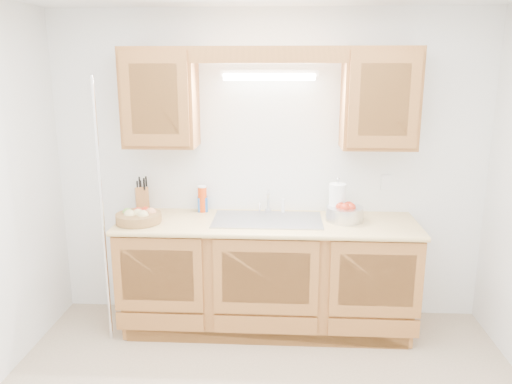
# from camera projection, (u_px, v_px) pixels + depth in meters

# --- Properties ---
(room) EXTENTS (3.52, 3.50, 2.50)m
(room) POSITION_uv_depth(u_px,v_px,m) (260.00, 224.00, 2.61)
(room) COLOR tan
(room) RESTS_ON ground
(base_cabinets) EXTENTS (2.20, 0.60, 0.86)m
(base_cabinets) POSITION_uv_depth(u_px,v_px,m) (267.00, 276.00, 3.97)
(base_cabinets) COLOR #A76431
(base_cabinets) RESTS_ON ground
(countertop) EXTENTS (2.30, 0.63, 0.04)m
(countertop) POSITION_uv_depth(u_px,v_px,m) (267.00, 223.00, 3.85)
(countertop) COLOR #DBBA73
(countertop) RESTS_ON base_cabinets
(upper_cabinet_left) EXTENTS (0.55, 0.33, 0.75)m
(upper_cabinet_left) POSITION_uv_depth(u_px,v_px,m) (160.00, 98.00, 3.81)
(upper_cabinet_left) COLOR #A76431
(upper_cabinet_left) RESTS_ON room
(upper_cabinet_right) EXTENTS (0.55, 0.33, 0.75)m
(upper_cabinet_right) POSITION_uv_depth(u_px,v_px,m) (380.00, 99.00, 3.72)
(upper_cabinet_right) COLOR #A76431
(upper_cabinet_right) RESTS_ON room
(valance) EXTENTS (2.20, 0.05, 0.12)m
(valance) POSITION_uv_depth(u_px,v_px,m) (268.00, 55.00, 3.55)
(valance) COLOR #A76431
(valance) RESTS_ON room
(fluorescent_fixture) EXTENTS (0.76, 0.08, 0.08)m
(fluorescent_fixture) POSITION_uv_depth(u_px,v_px,m) (269.00, 75.00, 3.81)
(fluorescent_fixture) COLOR white
(fluorescent_fixture) RESTS_ON room
(sink) EXTENTS (0.84, 0.46, 0.36)m
(sink) POSITION_uv_depth(u_px,v_px,m) (267.00, 229.00, 3.88)
(sink) COLOR #9E9EA3
(sink) RESTS_ON countertop
(wire_shelf_pole) EXTENTS (0.03, 0.03, 2.00)m
(wire_shelf_pole) POSITION_uv_depth(u_px,v_px,m) (102.00, 215.00, 3.64)
(wire_shelf_pole) COLOR silver
(wire_shelf_pole) RESTS_ON ground
(outlet_plate) EXTENTS (0.08, 0.01, 0.12)m
(outlet_plate) POSITION_uv_depth(u_px,v_px,m) (386.00, 182.00, 4.03)
(outlet_plate) COLOR white
(outlet_plate) RESTS_ON room
(fruit_basket) EXTENTS (0.45, 0.45, 0.11)m
(fruit_basket) POSITION_uv_depth(u_px,v_px,m) (139.00, 216.00, 3.80)
(fruit_basket) COLOR #9E6C3F
(fruit_basket) RESTS_ON countertop
(knife_block) EXTENTS (0.16, 0.19, 0.30)m
(knife_block) POSITION_uv_depth(u_px,v_px,m) (142.00, 199.00, 4.07)
(knife_block) COLOR #A76431
(knife_block) RESTS_ON countertop
(orange_canister) EXTENTS (0.09, 0.09, 0.22)m
(orange_canister) POSITION_uv_depth(u_px,v_px,m) (202.00, 199.00, 4.07)
(orange_canister) COLOR #E2410C
(orange_canister) RESTS_ON countertop
(soap_bottle) EXTENTS (0.09, 0.09, 0.18)m
(soap_bottle) POSITION_uv_depth(u_px,v_px,m) (203.00, 201.00, 4.09)
(soap_bottle) COLOR #2257AA
(soap_bottle) RESTS_ON countertop
(sponge) EXTENTS (0.11, 0.09, 0.02)m
(sponge) POSITION_uv_depth(u_px,v_px,m) (335.00, 212.00, 4.06)
(sponge) COLOR #CC333F
(sponge) RESTS_ON countertop
(paper_towel) EXTENTS (0.16, 0.16, 0.33)m
(paper_towel) POSITION_uv_depth(u_px,v_px,m) (337.00, 201.00, 3.88)
(paper_towel) COLOR silver
(paper_towel) RESTS_ON countertop
(apple_bowl) EXTENTS (0.38, 0.38, 0.15)m
(apple_bowl) POSITION_uv_depth(u_px,v_px,m) (345.00, 213.00, 3.84)
(apple_bowl) COLOR silver
(apple_bowl) RESTS_ON countertop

